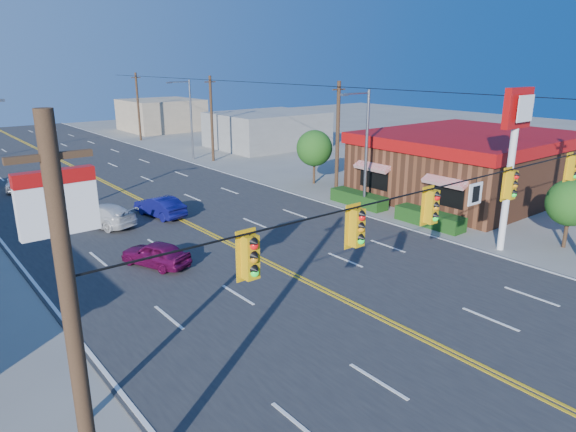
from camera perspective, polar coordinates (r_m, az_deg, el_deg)
ground at (r=19.47m, az=16.53°, el=-13.93°), size 160.00×160.00×0.00m
road at (r=33.81m, az=-12.18°, el=-0.24°), size 20.00×120.00×0.06m
signal_span at (r=17.45m, az=17.62°, el=-0.11°), size 24.32×0.34×9.00m
kfc at (r=40.77m, az=19.28°, el=5.49°), size 16.30×12.40×4.70m
kfc_pylon at (r=28.64m, az=23.83°, el=8.01°), size 2.20×0.36×8.50m
pizza_hut_sign at (r=14.24m, az=-23.68°, el=-3.28°), size 1.90×0.30×6.85m
streetlight_se at (r=34.43m, az=8.50°, el=7.92°), size 2.55×0.25×8.00m
streetlight_ne at (r=53.58m, az=-10.92°, el=10.94°), size 2.55×0.25×8.00m
utility_pole_near at (r=38.24m, az=5.52°, el=8.43°), size 0.28×0.28×8.40m
utility_pole_mid at (r=52.56m, az=-8.48°, el=10.60°), size 0.28×0.28×8.40m
utility_pole_far at (r=68.63m, az=-16.30°, el=11.54°), size 0.28×0.28×8.40m
tree_kfc_rear at (r=42.20m, az=2.95°, el=7.53°), size 2.94×2.94×4.41m
tree_kfc_front at (r=31.15m, az=28.90°, el=1.29°), size 2.52×2.52×3.78m
bld_east_mid at (r=61.49m, az=-2.34°, el=9.58°), size 12.00×10.00×4.00m
bld_east_far at (r=78.84m, az=-13.88°, el=10.86°), size 10.00×10.00×4.40m
car_magenta at (r=26.06m, az=-14.48°, el=-4.19°), size 2.74×3.95×1.25m
car_blue at (r=34.22m, az=-14.05°, el=0.95°), size 2.04×4.23×1.34m
car_white at (r=33.28m, az=-19.92°, el=-0.01°), size 3.46×4.98×1.34m
car_silver at (r=45.43m, az=-27.64°, el=3.24°), size 2.76×4.39×1.13m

